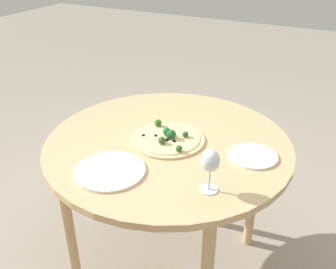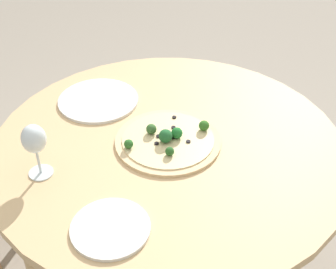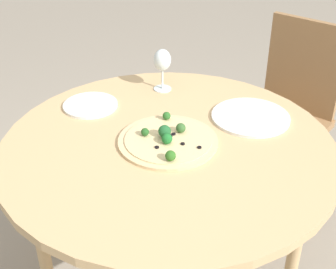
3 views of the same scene
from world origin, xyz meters
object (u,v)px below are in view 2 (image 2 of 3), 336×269
at_px(wine_glass, 34,141).
at_px(plate_near, 98,100).
at_px(plate_far, 110,228).
at_px(pizza, 168,140).

xyz_separation_m(wine_glass, plate_near, (-0.07, 0.39, -0.11)).
xyz_separation_m(wine_glass, plate_far, (0.29, -0.08, -0.11)).
bearing_deg(plate_far, plate_near, 127.49).
bearing_deg(plate_far, pizza, 95.47).
relative_size(plate_near, plate_far, 1.38).
height_order(pizza, plate_far, pizza).
height_order(wine_glass, plate_far, wine_glass).
bearing_deg(pizza, wine_glass, -130.78).
bearing_deg(wine_glass, pizza, 49.22).
bearing_deg(plate_near, plate_far, -52.51).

